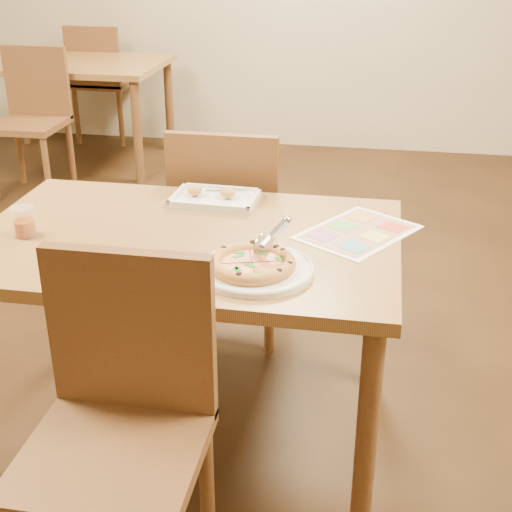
% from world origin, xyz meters
% --- Properties ---
extents(room, '(7.00, 7.00, 7.00)m').
position_xyz_m(room, '(0.00, 0.00, 1.35)').
color(room, '#321F0D').
rests_on(room, ground).
extents(dining_table, '(1.30, 0.85, 0.72)m').
position_xyz_m(dining_table, '(0.00, 0.00, 0.63)').
color(dining_table, olive).
rests_on(dining_table, ground).
extents(chair_near, '(0.42, 0.42, 0.47)m').
position_xyz_m(chair_near, '(0.00, -0.60, 0.57)').
color(chair_near, brown).
rests_on(chair_near, ground).
extents(chair_far, '(0.42, 0.42, 0.47)m').
position_xyz_m(chair_far, '(-0.00, 0.60, 0.57)').
color(chair_far, brown).
rests_on(chair_far, ground).
extents(bg_table, '(1.30, 0.85, 0.72)m').
position_xyz_m(bg_table, '(-1.60, 2.80, 0.63)').
color(bg_table, olive).
rests_on(bg_table, ground).
extents(bg_chair_near, '(0.42, 0.42, 0.47)m').
position_xyz_m(bg_chair_near, '(-1.60, 2.20, 0.57)').
color(bg_chair_near, brown).
rests_on(bg_chair_near, ground).
extents(bg_chair_far, '(0.42, 0.42, 0.47)m').
position_xyz_m(bg_chair_far, '(-1.60, 3.30, 0.57)').
color(bg_chair_far, brown).
rests_on(bg_chair_far, ground).
extents(plate, '(0.41, 0.41, 0.02)m').
position_xyz_m(plate, '(0.26, -0.21, 0.73)').
color(plate, silver).
rests_on(plate, dining_table).
extents(pizza, '(0.24, 0.24, 0.04)m').
position_xyz_m(pizza, '(0.25, -0.22, 0.75)').
color(pizza, '#CC8A45').
rests_on(pizza, plate).
extents(pizza_cutter, '(0.08, 0.14, 0.09)m').
position_xyz_m(pizza_cutter, '(0.29, -0.17, 0.81)').
color(pizza_cutter, silver).
rests_on(pizza_cutter, pizza).
extents(appetizer_tray, '(0.29, 0.21, 0.05)m').
position_xyz_m(appetizer_tray, '(0.02, 0.30, 0.73)').
color(appetizer_tray, silver).
rests_on(appetizer_tray, dining_table).
extents(glass_tumbler, '(0.07, 0.07, 0.09)m').
position_xyz_m(glass_tumbler, '(-0.48, -0.09, 0.76)').
color(glass_tumbler, '#88350A').
rests_on(glass_tumbler, dining_table).
extents(menu, '(0.41, 0.44, 0.00)m').
position_xyz_m(menu, '(0.52, 0.12, 0.72)').
color(menu, white).
rests_on(menu, dining_table).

